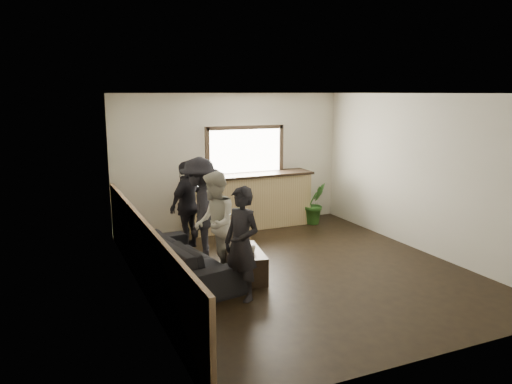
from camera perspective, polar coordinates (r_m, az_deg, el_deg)
name	(u,v)px	position (r m, az deg, el deg)	size (l,w,h in m)	color
ground	(298,269)	(8.21, 4.86, -8.76)	(5.00, 6.00, 0.01)	black
room_shell	(257,183)	(7.50, 0.11, 0.99)	(5.01, 6.01, 2.80)	silver
bar_counter	(250,197)	(10.50, -0.72, -0.62)	(2.70, 0.68, 2.13)	tan
sofa	(187,258)	(7.79, -7.86, -7.50)	(2.17, 0.85, 0.63)	black
coffee_table	(244,264)	(7.77, -1.41, -8.22)	(0.54, 0.97, 0.43)	black
cup_a	(231,245)	(7.85, -2.86, -6.02)	(0.11, 0.11, 0.09)	silver
cup_b	(252,249)	(7.60, -0.43, -6.55)	(0.11, 0.11, 0.10)	silver
potted_plant	(315,203)	(10.88, 6.76, -1.29)	(0.50, 0.40, 0.90)	#2D6623
person_a	(242,244)	(6.83, -1.63, -5.93)	(0.59, 0.68, 1.58)	black
person_b	(214,224)	(7.77, -4.77, -3.62)	(0.85, 0.95, 1.63)	beige
person_c	(200,209)	(8.44, -6.44, -1.98)	(1.02, 1.30, 1.77)	black
person_d	(188,205)	(9.13, -7.81, -1.49)	(0.99, 0.88, 1.61)	black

